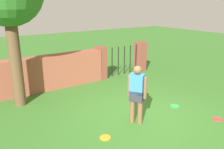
# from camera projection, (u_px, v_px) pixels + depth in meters

# --- Properties ---
(ground_plane) EXTENTS (40.00, 40.00, 0.00)m
(ground_plane) POSITION_uv_depth(u_px,v_px,m) (141.00, 117.00, 6.77)
(ground_plane) COLOR #336623
(brick_wall) EXTENTS (4.63, 0.50, 1.30)m
(brick_wall) POSITION_uv_depth(u_px,v_px,m) (45.00, 73.00, 8.74)
(brick_wall) COLOR brown
(brick_wall) RESTS_ON ground
(person) EXTENTS (0.37, 0.48, 1.62)m
(person) POSITION_uv_depth(u_px,v_px,m) (137.00, 92.00, 6.20)
(person) COLOR brown
(person) RESTS_ON ground
(fence_gate) EXTENTS (2.68, 0.44, 1.40)m
(fence_gate) POSITION_uv_depth(u_px,v_px,m) (121.00, 60.00, 10.62)
(fence_gate) COLOR brown
(fence_gate) RESTS_ON ground
(frisbee_green) EXTENTS (0.27, 0.27, 0.02)m
(frisbee_green) POSITION_uv_depth(u_px,v_px,m) (175.00, 106.00, 7.48)
(frisbee_green) COLOR green
(frisbee_green) RESTS_ON ground
(frisbee_red) EXTENTS (0.27, 0.27, 0.02)m
(frisbee_red) POSITION_uv_depth(u_px,v_px,m) (217.00, 119.00, 6.63)
(frisbee_red) COLOR red
(frisbee_red) RESTS_ON ground
(frisbee_orange) EXTENTS (0.27, 0.27, 0.02)m
(frisbee_orange) POSITION_uv_depth(u_px,v_px,m) (105.00, 138.00, 5.72)
(frisbee_orange) COLOR orange
(frisbee_orange) RESTS_ON ground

